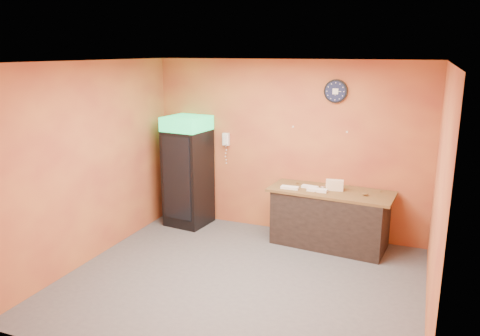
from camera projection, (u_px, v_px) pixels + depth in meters
The scene contains 15 objects.
floor at pixel (241, 282), 6.09m from camera, with size 4.50×4.50×0.00m, color #47474C.
back_wall at pixel (287, 148), 7.55m from camera, with size 4.50×0.02×2.80m, color #CE7C3A.
left_wall at pixel (92, 162), 6.56m from camera, with size 0.02×4.00×2.80m, color #CE7C3A.
right_wall at pixel (438, 199), 4.94m from camera, with size 0.02×4.00×2.80m, color #CE7C3A.
ceiling at pixel (241, 62), 5.41m from camera, with size 4.50×4.00×0.02m, color white.
beverage_cooler at pixel (187, 173), 7.90m from camera, with size 0.72×0.73×1.87m.
prep_counter at pixel (330, 219), 7.16m from camera, with size 1.68×0.75×0.84m, color black.
wall_clock at pixel (336, 91), 7.03m from camera, with size 0.35×0.06×0.35m.
wall_phone at pixel (226, 139), 7.86m from camera, with size 0.11×0.10×0.21m.
butcher_paper at pixel (331, 192), 7.05m from camera, with size 1.84×0.77×0.04m, color brown.
sub_roll_stack at pixel (335, 185), 7.02m from camera, with size 0.27×0.12×0.16m.
wrapped_sandwich_left at pixel (290, 188), 7.12m from camera, with size 0.27×0.11×0.04m, color white.
wrapped_sandwich_mid at pixel (317, 190), 6.99m from camera, with size 0.30×0.12×0.04m, color white.
wrapped_sandwich_right at pixel (310, 187), 7.16m from camera, with size 0.25×0.10×0.04m, color white.
kitchen_tool at pixel (323, 188), 7.06m from camera, with size 0.06×0.06×0.06m, color silver.
Camera 1 is at (2.06, -5.15, 2.93)m, focal length 35.00 mm.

